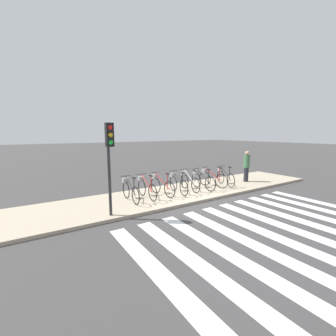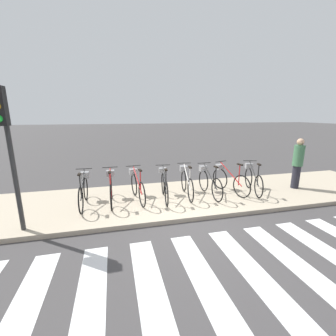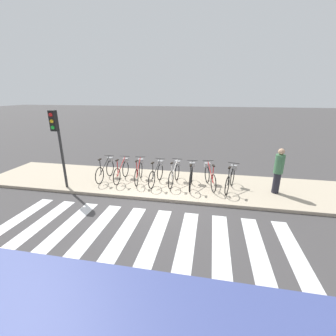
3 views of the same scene
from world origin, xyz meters
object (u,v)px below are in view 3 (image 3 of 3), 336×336
object	(u,v)px
parked_bicycle_3	(157,173)
traffic_light	(57,134)
parked_bicycle_2	(139,171)
parked_bicycle_5	(191,175)
parked_bicycle_4	(175,173)
parked_bicycle_1	(122,170)
parked_bicycle_0	(106,169)
parked_bicycle_6	(210,176)
pedestrian	(278,170)
parked_bicycle_7	(231,178)

from	to	relation	value
parked_bicycle_3	traffic_light	world-z (taller)	traffic_light
parked_bicycle_2	parked_bicycle_3	bearing A→B (deg)	-7.39
parked_bicycle_5	traffic_light	xyz separation A→B (m)	(-5.02, -1.21, 1.77)
parked_bicycle_4	parked_bicycle_5	world-z (taller)	same
parked_bicycle_5	traffic_light	distance (m)	5.46
parked_bicycle_2	traffic_light	distance (m)	3.52
parked_bicycle_4	parked_bicycle_1	bearing A→B (deg)	-179.08
parked_bicycle_0	parked_bicycle_4	size ratio (longest dim) A/B	1.00
parked_bicycle_0	parked_bicycle_6	bearing A→B (deg)	0.28
parked_bicycle_5	pedestrian	world-z (taller)	pedestrian
parked_bicycle_4	traffic_light	xyz separation A→B (m)	(-4.31, -1.35, 1.77)
parked_bicycle_3	parked_bicycle_6	distance (m)	2.22
parked_bicycle_3	parked_bicycle_4	size ratio (longest dim) A/B	1.00
parked_bicycle_2	parked_bicycle_3	distance (m)	0.83
parked_bicycle_1	pedestrian	distance (m)	6.36
parked_bicycle_6	parked_bicycle_4	bearing A→B (deg)	178.61
parked_bicycle_3	parked_bicycle_1	bearing A→B (deg)	177.26
parked_bicycle_5	parked_bicycle_7	distance (m)	1.58
parked_bicycle_3	parked_bicycle_7	bearing A→B (deg)	-1.05
parked_bicycle_1	parked_bicycle_7	world-z (taller)	same
parked_bicycle_1	traffic_light	world-z (taller)	traffic_light
parked_bicycle_4	parked_bicycle_6	distance (m)	1.46
parked_bicycle_2	parked_bicycle_4	distance (m)	1.58
parked_bicycle_2	parked_bicycle_4	xyz separation A→B (m)	(1.58, 0.01, 0.00)
parked_bicycle_0	traffic_light	size ratio (longest dim) A/B	0.56
parked_bicycle_2	traffic_light	world-z (taller)	traffic_light
parked_bicycle_1	pedestrian	size ratio (longest dim) A/B	0.98
parked_bicycle_1	parked_bicycle_4	bearing A→B (deg)	0.92
pedestrian	traffic_light	bearing A→B (deg)	-172.18
parked_bicycle_7	parked_bicycle_1	bearing A→B (deg)	178.37
parked_bicycle_2	parked_bicycle_7	size ratio (longest dim) A/B	1.03
traffic_light	parked_bicycle_3	bearing A→B (deg)	19.13
parked_bicycle_2	parked_bicycle_5	bearing A→B (deg)	-3.33
parked_bicycle_1	parked_bicycle_7	size ratio (longest dim) A/B	1.03
parked_bicycle_1	parked_bicycle_7	bearing A→B (deg)	-1.63
parked_bicycle_1	pedestrian	world-z (taller)	pedestrian
parked_bicycle_7	pedestrian	world-z (taller)	pedestrian
parked_bicycle_1	parked_bicycle_6	size ratio (longest dim) A/B	1.03
parked_bicycle_3	parked_bicycle_7	world-z (taller)	same
parked_bicycle_7	parked_bicycle_5	bearing A→B (deg)	178.93
parked_bicycle_0	parked_bicycle_6	distance (m)	4.57
parked_bicycle_6	parked_bicycle_7	xyz separation A→B (m)	(0.82, -0.13, 0.00)
pedestrian	traffic_light	distance (m)	8.48
parked_bicycle_2	traffic_light	xyz separation A→B (m)	(-2.73, -1.34, 1.77)
parked_bicycle_0	parked_bicycle_7	size ratio (longest dim) A/B	1.03
parked_bicycle_6	traffic_light	xyz separation A→B (m)	(-5.77, -1.31, 1.77)
parked_bicycle_1	parked_bicycle_7	distance (m)	4.64
parked_bicycle_2	parked_bicycle_3	size ratio (longest dim) A/B	1.00
parked_bicycle_2	parked_bicycle_6	bearing A→B (deg)	-0.53
traffic_light	parked_bicycle_1	bearing A→B (deg)	33.76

